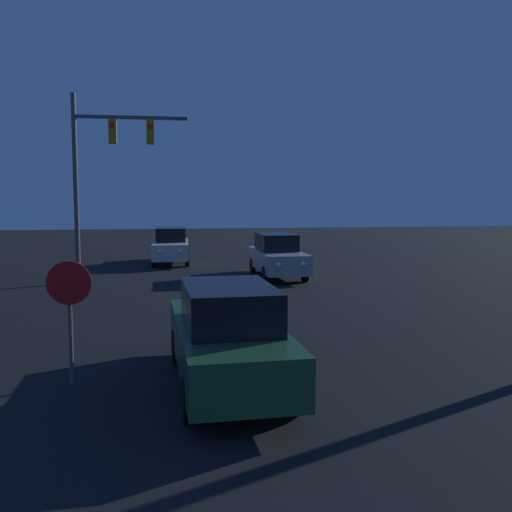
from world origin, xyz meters
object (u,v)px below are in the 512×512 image
(traffic_signal_mast, at_px, (102,160))
(car_mid, at_px, (277,256))
(car_near, at_px, (227,335))
(car_far, at_px, (171,246))
(stop_sign, at_px, (69,299))

(traffic_signal_mast, bearing_deg, car_mid, 3.36)
(car_near, relative_size, car_mid, 1.01)
(car_far, height_order, stop_sign, stop_sign)
(car_near, xyz_separation_m, car_mid, (3.48, 12.96, 0.00))
(traffic_signal_mast, distance_m, stop_sign, 12.46)
(car_near, height_order, car_far, same)
(car_far, relative_size, stop_sign, 2.34)
(car_mid, xyz_separation_m, traffic_signal_mast, (-6.63, -0.39, 3.68))
(car_near, height_order, traffic_signal_mast, traffic_signal_mast)
(car_far, xyz_separation_m, stop_sign, (-1.97, -18.14, 0.60))
(car_near, xyz_separation_m, stop_sign, (-2.57, 0.51, 0.60))
(traffic_signal_mast, bearing_deg, stop_sign, -87.24)
(car_far, bearing_deg, stop_sign, 86.24)
(car_far, relative_size, traffic_signal_mast, 0.71)
(car_mid, bearing_deg, car_far, -54.60)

